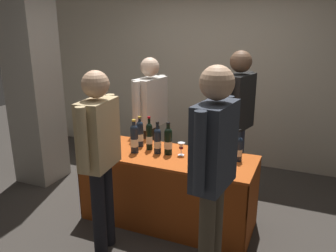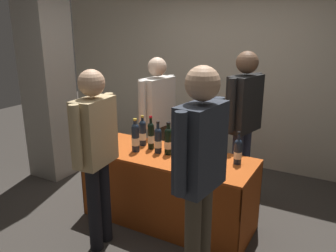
{
  "view_description": "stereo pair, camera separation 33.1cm",
  "coord_description": "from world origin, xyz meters",
  "px_view_note": "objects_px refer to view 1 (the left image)",
  "views": [
    {
      "loc": [
        1.25,
        -2.92,
        2.0
      ],
      "look_at": [
        0.0,
        0.0,
        1.05
      ],
      "focal_mm": 36.23,
      "sensor_mm": 36.0,
      "label": 1
    },
    {
      "loc": [
        1.54,
        -2.77,
        2.0
      ],
      "look_at": [
        0.0,
        0.0,
        1.05
      ],
      "focal_mm": 36.23,
      "sensor_mm": 36.0,
      "label": 2
    }
  ],
  "objects_px": {
    "wine_glass_near_vendor": "(181,146)",
    "vendor_presenter": "(151,112)",
    "taster_foreground_right": "(214,162)",
    "display_bottle_0": "(149,136)",
    "featured_wine_bottle": "(111,142)",
    "concrete_pillar": "(31,62)",
    "wine_glass_mid": "(201,159)",
    "tasting_table": "(168,176)"
  },
  "relations": [
    {
      "from": "featured_wine_bottle",
      "to": "wine_glass_near_vendor",
      "type": "bearing_deg",
      "value": 20.18
    },
    {
      "from": "tasting_table",
      "to": "wine_glass_near_vendor",
      "type": "bearing_deg",
      "value": 18.54
    },
    {
      "from": "featured_wine_bottle",
      "to": "taster_foreground_right",
      "type": "relative_size",
      "value": 0.18
    },
    {
      "from": "wine_glass_mid",
      "to": "vendor_presenter",
      "type": "xyz_separation_m",
      "value": [
        -0.93,
        0.88,
        0.14
      ]
    },
    {
      "from": "wine_glass_near_vendor",
      "to": "vendor_presenter",
      "type": "height_order",
      "value": "vendor_presenter"
    },
    {
      "from": "tasting_table",
      "to": "wine_glass_near_vendor",
      "type": "xyz_separation_m",
      "value": [
        0.12,
        0.04,
        0.32
      ]
    },
    {
      "from": "vendor_presenter",
      "to": "wine_glass_mid",
      "type": "bearing_deg",
      "value": 54.37
    },
    {
      "from": "taster_foreground_right",
      "to": "display_bottle_0",
      "type": "bearing_deg",
      "value": 55.18
    },
    {
      "from": "tasting_table",
      "to": "featured_wine_bottle",
      "type": "bearing_deg",
      "value": -159.44
    },
    {
      "from": "wine_glass_mid",
      "to": "vendor_presenter",
      "type": "distance_m",
      "value": 1.29
    },
    {
      "from": "display_bottle_0",
      "to": "wine_glass_mid",
      "type": "bearing_deg",
      "value": -23.37
    },
    {
      "from": "display_bottle_0",
      "to": "wine_glass_near_vendor",
      "type": "relative_size",
      "value": 2.71
    },
    {
      "from": "concrete_pillar",
      "to": "taster_foreground_right",
      "type": "distance_m",
      "value": 2.88
    },
    {
      "from": "display_bottle_0",
      "to": "wine_glass_mid",
      "type": "relative_size",
      "value": 2.61
    },
    {
      "from": "wine_glass_near_vendor",
      "to": "wine_glass_mid",
      "type": "height_order",
      "value": "wine_glass_mid"
    },
    {
      "from": "tasting_table",
      "to": "display_bottle_0",
      "type": "xyz_separation_m",
      "value": [
        -0.24,
        0.06,
        0.38
      ]
    },
    {
      "from": "concrete_pillar",
      "to": "display_bottle_0",
      "type": "xyz_separation_m",
      "value": [
        1.74,
        -0.25,
        -0.66
      ]
    },
    {
      "from": "featured_wine_bottle",
      "to": "concrete_pillar",
      "type": "bearing_deg",
      "value": 160.34
    },
    {
      "from": "featured_wine_bottle",
      "to": "vendor_presenter",
      "type": "distance_m",
      "value": 0.87
    },
    {
      "from": "wine_glass_near_vendor",
      "to": "vendor_presenter",
      "type": "xyz_separation_m",
      "value": [
        -0.64,
        0.62,
        0.15
      ]
    },
    {
      "from": "display_bottle_0",
      "to": "vendor_presenter",
      "type": "height_order",
      "value": "vendor_presenter"
    },
    {
      "from": "concrete_pillar",
      "to": "featured_wine_bottle",
      "type": "height_order",
      "value": "concrete_pillar"
    },
    {
      "from": "concrete_pillar",
      "to": "vendor_presenter",
      "type": "relative_size",
      "value": 1.91
    },
    {
      "from": "vendor_presenter",
      "to": "taster_foreground_right",
      "type": "height_order",
      "value": "taster_foreground_right"
    },
    {
      "from": "wine_glass_mid",
      "to": "tasting_table",
      "type": "bearing_deg",
      "value": 152.21
    },
    {
      "from": "tasting_table",
      "to": "wine_glass_near_vendor",
      "type": "height_order",
      "value": "wine_glass_near_vendor"
    },
    {
      "from": "display_bottle_0",
      "to": "taster_foreground_right",
      "type": "bearing_deg",
      "value": -41.19
    },
    {
      "from": "concrete_pillar",
      "to": "taster_foreground_right",
      "type": "xyz_separation_m",
      "value": [
        2.64,
        -1.04,
        -0.5
      ]
    },
    {
      "from": "concrete_pillar",
      "to": "wine_glass_near_vendor",
      "type": "relative_size",
      "value": 23.79
    },
    {
      "from": "featured_wine_bottle",
      "to": "wine_glass_near_vendor",
      "type": "distance_m",
      "value": 0.7
    },
    {
      "from": "display_bottle_0",
      "to": "wine_glass_mid",
      "type": "distance_m",
      "value": 0.71
    },
    {
      "from": "display_bottle_0",
      "to": "taster_foreground_right",
      "type": "distance_m",
      "value": 1.21
    },
    {
      "from": "concrete_pillar",
      "to": "featured_wine_bottle",
      "type": "bearing_deg",
      "value": -19.66
    },
    {
      "from": "wine_glass_near_vendor",
      "to": "vendor_presenter",
      "type": "distance_m",
      "value": 0.9
    },
    {
      "from": "tasting_table",
      "to": "taster_foreground_right",
      "type": "relative_size",
      "value": 1.0
    },
    {
      "from": "featured_wine_bottle",
      "to": "wine_glass_mid",
      "type": "xyz_separation_m",
      "value": [
        0.95,
        -0.02,
        -0.03
      ]
    },
    {
      "from": "concrete_pillar",
      "to": "tasting_table",
      "type": "bearing_deg",
      "value": -9.01
    },
    {
      "from": "display_bottle_0",
      "to": "featured_wine_bottle",
      "type": "bearing_deg",
      "value": -138.33
    },
    {
      "from": "featured_wine_bottle",
      "to": "wine_glass_mid",
      "type": "relative_size",
      "value": 2.31
    },
    {
      "from": "tasting_table",
      "to": "wine_glass_mid",
      "type": "relative_size",
      "value": 12.81
    },
    {
      "from": "featured_wine_bottle",
      "to": "display_bottle_0",
      "type": "height_order",
      "value": "display_bottle_0"
    },
    {
      "from": "taster_foreground_right",
      "to": "concrete_pillar",
      "type": "bearing_deg",
      "value": 74.85
    }
  ]
}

